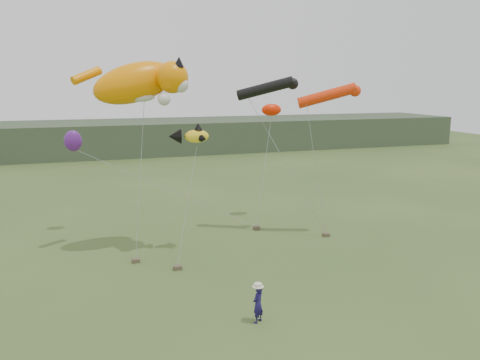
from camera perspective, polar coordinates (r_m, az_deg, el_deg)
name	(u,v)px	position (r m, az deg, el deg)	size (l,w,h in m)	color
ground	(250,297)	(20.19, 1.20, -14.04)	(120.00, 120.00, 0.00)	#385123
headland	(112,138)	(62.30, -15.30, 4.92)	(90.00, 13.00, 4.00)	#2D3D28
festival_attendant	(258,304)	(17.97, 2.20, -14.87)	(0.53, 0.35, 1.46)	#1B144D
sandbag_anchors	(191,253)	(24.76, -6.03, -8.87)	(17.64, 5.12, 0.20)	brown
cat_kite	(143,82)	(24.44, -11.74, 11.60)	(5.67, 3.02, 2.95)	orange
fish_kite	(189,136)	(24.13, -6.28, 5.39)	(2.08, 1.40, 1.08)	yellow
tube_kites	(301,91)	(27.16, 7.42, 10.70)	(6.48, 3.59, 1.82)	black
misc_kites	(174,125)	(29.11, -8.08, 6.65)	(13.35, 1.39, 2.63)	#FA2301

